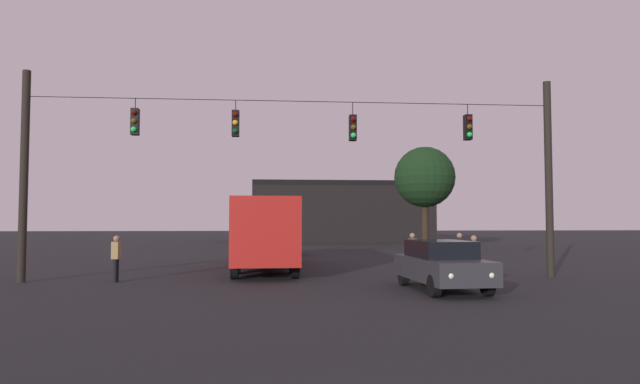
# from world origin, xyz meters

# --- Properties ---
(ground_plane) EXTENTS (168.00, 168.00, 0.00)m
(ground_plane) POSITION_xyz_m (0.00, 24.50, 0.00)
(ground_plane) COLOR black
(ground_plane) RESTS_ON ground
(overhead_signal_span) EXTENTS (19.41, 0.44, 7.44)m
(overhead_signal_span) POSITION_xyz_m (0.03, 15.77, 4.24)
(overhead_signal_span) COLOR black
(overhead_signal_span) RESTS_ON ground
(city_bus) EXTENTS (2.76, 11.05, 3.00)m
(city_bus) POSITION_xyz_m (-1.23, 20.36, 1.87)
(city_bus) COLOR #B21E19
(city_bus) RESTS_ON ground
(car_near_right) EXTENTS (2.08, 4.43, 1.52)m
(car_near_right) POSITION_xyz_m (4.32, 12.40, 0.80)
(car_near_right) COLOR #2D2D33
(car_near_right) RESTS_ON ground
(car_far_left) EXTENTS (2.03, 4.41, 1.52)m
(car_far_left) POSITION_xyz_m (-0.30, 30.39, 0.80)
(car_far_left) COLOR black
(car_far_left) RESTS_ON ground
(pedestrian_crossing_left) EXTENTS (0.30, 0.40, 1.64)m
(pedestrian_crossing_left) POSITION_xyz_m (4.74, 17.61, 0.92)
(pedestrian_crossing_left) COLOR black
(pedestrian_crossing_left) RESTS_ON ground
(pedestrian_crossing_center) EXTENTS (0.26, 0.38, 1.62)m
(pedestrian_crossing_center) POSITION_xyz_m (-6.31, 15.59, 0.91)
(pedestrian_crossing_center) COLOR black
(pedestrian_crossing_center) RESTS_ON ground
(pedestrian_crossing_right) EXTENTS (0.29, 0.39, 1.62)m
(pedestrian_crossing_right) POSITION_xyz_m (6.26, 14.86, 0.91)
(pedestrian_crossing_right) COLOR black
(pedestrian_crossing_right) RESTS_ON ground
(pedestrian_near_bus) EXTENTS (0.33, 0.41, 1.65)m
(pedestrian_near_bus) POSITION_xyz_m (6.47, 16.98, 0.93)
(pedestrian_near_bus) COLOR black
(pedestrian_near_bus) RESTS_ON ground
(corner_building) EXTENTS (17.59, 10.36, 5.97)m
(corner_building) POSITION_xyz_m (5.94, 52.54, 2.99)
(corner_building) COLOR black
(corner_building) RESTS_ON ground
(tree_left_silhouette) EXTENTS (4.46, 4.46, 7.56)m
(tree_left_silhouette) POSITION_xyz_m (10.24, 35.38, 5.29)
(tree_left_silhouette) COLOR #2D2116
(tree_left_silhouette) RESTS_ON ground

